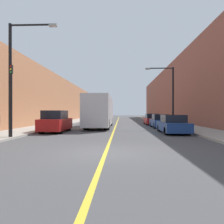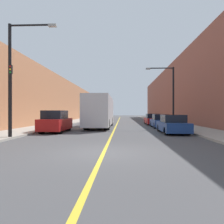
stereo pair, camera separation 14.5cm
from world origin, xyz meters
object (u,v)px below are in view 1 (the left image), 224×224
car_right_far (152,120)px  bus (100,111)px  street_lamp_left (15,71)px  car_right_near (173,125)px  car_right_mid (160,122)px  traffic_light (11,98)px  street_lamp_right (170,91)px  parked_suv_left (56,122)px

car_right_far → bus: bearing=-140.4°
street_lamp_left → bus: bearing=67.5°
bus → car_right_near: (6.49, -6.29, -1.12)m
car_right_mid → traffic_light: 15.36m
car_right_far → traffic_light: traffic_light is taller
bus → car_right_near: bus is taller
street_lamp_left → street_lamp_right: (12.06, 10.67, -0.35)m
car_right_near → car_right_far: bearing=90.1°
street_lamp_right → parked_suv_left: bearing=-151.8°
bus → parked_suv_left: size_ratio=2.39×
parked_suv_left → car_right_mid: size_ratio=1.00×
street_lamp_left → car_right_mid: bearing=43.3°
traffic_light → parked_suv_left: bearing=74.5°
car_right_far → street_lamp_right: 6.30m
car_right_near → traffic_light: bearing=-158.9°
parked_suv_left → traffic_light: traffic_light is taller
car_right_near → street_lamp_left: bearing=-158.7°
car_right_mid → car_right_near: bearing=-90.9°
car_right_mid → street_lamp_left: 15.49m
bus → street_lamp_right: street_lamp_right is taller
car_right_near → car_right_mid: car_right_near is taller
car_right_near → street_lamp_right: street_lamp_right is taller
car_right_far → street_lamp_right: street_lamp_right is taller
bus → street_lamp_right: size_ratio=1.63×
parked_suv_left → car_right_far: parked_suv_left is taller
street_lamp_left → traffic_light: 1.73m
bus → street_lamp_left: size_ratio=1.48×
bus → street_lamp_right: bearing=1.1°
car_right_far → traffic_light: (-11.06, -15.94, 1.93)m
street_lamp_left → traffic_light: street_lamp_left is taller
car_right_far → street_lamp_left: bearing=-124.3°
street_lamp_left → traffic_light: size_ratio=1.58×
car_right_near → street_lamp_left: size_ratio=0.67×
car_right_mid → street_lamp_right: size_ratio=0.68×
parked_suv_left → street_lamp_right: bearing=28.2°
parked_suv_left → car_right_far: bearing=48.8°
parked_suv_left → car_right_mid: 11.26m
street_lamp_left → street_lamp_right: street_lamp_left is taller
parked_suv_left → car_right_near: size_ratio=0.92×
bus → parked_suv_left: bus is taller
car_right_mid → street_lamp_left: (-10.95, -10.33, 3.65)m
street_lamp_left → traffic_light: bearing=-167.4°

